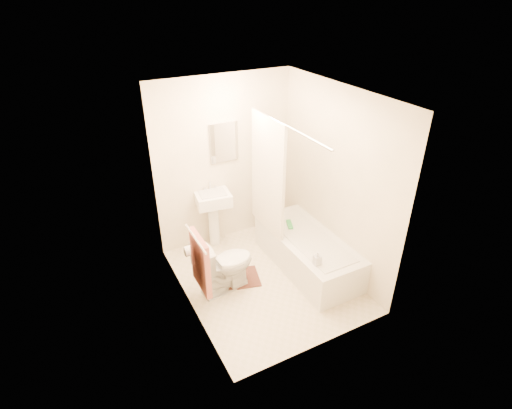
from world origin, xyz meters
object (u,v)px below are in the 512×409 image
bath_mat (237,278)px  soap_bottle (317,258)px  toilet (224,265)px  bathtub (307,252)px  sink (214,217)px

bath_mat → soap_bottle: size_ratio=3.11×
bath_mat → soap_bottle: soap_bottle is taller
toilet → soap_bottle: 1.13m
toilet → soap_bottle: (0.93, -0.62, 0.19)m
soap_bottle → bath_mat: bearing=136.0°
bathtub → soap_bottle: (-0.23, -0.52, 0.32)m
bath_mat → soap_bottle: (0.72, -0.70, 0.54)m
bathtub → bath_mat: (-0.95, 0.18, -0.22)m
toilet → sink: (0.26, 0.96, 0.10)m
toilet → soap_bottle: toilet is taller
sink → bath_mat: bearing=-85.7°
bathtub → sink: bearing=130.2°
toilet → bath_mat: size_ratio=1.33×
sink → soap_bottle: sink is taller
bath_mat → sink: bearing=86.4°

